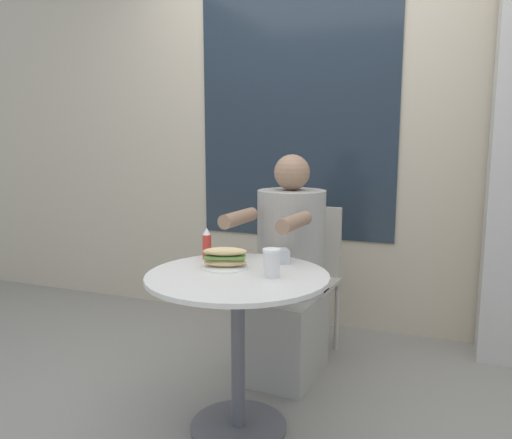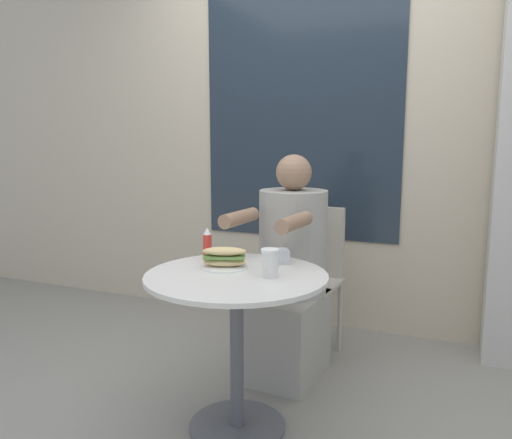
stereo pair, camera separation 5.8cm
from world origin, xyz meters
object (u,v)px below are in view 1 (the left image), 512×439
object	(u,v)px
drink_cup	(271,263)
condiment_bottle	(207,244)
seated_diner	(288,282)
sandwich_on_plate	(225,259)
cafe_table	(238,316)
diner_chair	(307,266)

from	to	relation	value
drink_cup	condiment_bottle	world-z (taller)	condiment_bottle
seated_diner	sandwich_on_plate	size ratio (longest dim) A/B	5.69
drink_cup	seated_diner	bearing A→B (deg)	100.47
cafe_table	diner_chair	size ratio (longest dim) A/B	0.89
cafe_table	sandwich_on_plate	size ratio (longest dim) A/B	3.71
cafe_table	sandwich_on_plate	bearing A→B (deg)	142.07
seated_diner	drink_cup	size ratio (longest dim) A/B	10.14
sandwich_on_plate	seated_diner	bearing A→B (deg)	75.56
cafe_table	drink_cup	xyz separation A→B (m)	(0.15, 0.01, 0.24)
seated_diner	condiment_bottle	xyz separation A→B (m)	(-0.28, -0.38, 0.26)
seated_diner	drink_cup	world-z (taller)	seated_diner
diner_chair	sandwich_on_plate	size ratio (longest dim) A/B	4.16
diner_chair	drink_cup	size ratio (longest dim) A/B	7.42
cafe_table	condiment_bottle	distance (m)	0.40
condiment_bottle	sandwich_on_plate	bearing A→B (deg)	-39.85
seated_diner	drink_cup	xyz separation A→B (m)	(0.11, -0.57, 0.25)
seated_diner	condiment_bottle	world-z (taller)	seated_diner
diner_chair	sandwich_on_plate	bearing A→B (deg)	85.39
diner_chair	seated_diner	distance (m)	0.35
sandwich_on_plate	condiment_bottle	distance (m)	0.20
seated_diner	sandwich_on_plate	bearing A→B (deg)	80.36
condiment_bottle	drink_cup	bearing A→B (deg)	-25.52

